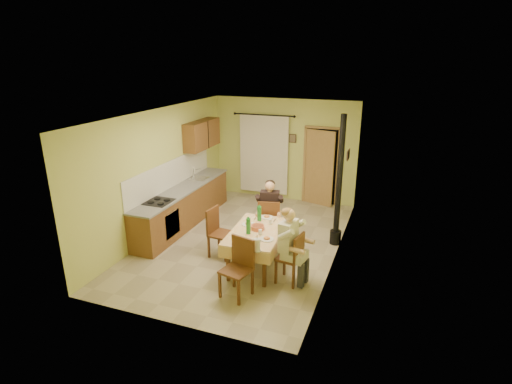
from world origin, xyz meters
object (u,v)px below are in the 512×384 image
at_px(stove_flue, 338,199).
at_px(dining_table, 257,248).
at_px(chair_right, 290,268).
at_px(man_far, 270,205).
at_px(man_right, 290,238).
at_px(chair_left, 221,242).
at_px(chair_near, 237,280).
at_px(chair_far, 269,231).

bearing_deg(stove_flue, dining_table, -129.67).
height_order(chair_right, man_far, man_far).
xyz_separation_m(man_far, man_right, (0.83, -1.37, 0.00)).
height_order(dining_table, stove_flue, stove_flue).
relative_size(chair_left, stove_flue, 0.36).
bearing_deg(man_far, chair_near, -100.17).
height_order(chair_far, chair_right, chair_far).
bearing_deg(chair_near, man_right, -120.68).
xyz_separation_m(chair_far, man_far, (-0.00, 0.02, 0.59)).
bearing_deg(chair_far, man_far, 90.00).
xyz_separation_m(chair_far, man_right, (0.83, -1.36, 0.59)).
distance_m(chair_far, chair_left, 1.14).
relative_size(chair_far, stove_flue, 0.37).
bearing_deg(chair_left, dining_table, 84.68).
xyz_separation_m(chair_far, chair_right, (0.84, -1.36, -0.00)).
distance_m(dining_table, chair_near, 1.05).
xyz_separation_m(dining_table, chair_far, (-0.09, 1.03, -0.09)).
xyz_separation_m(chair_near, chair_left, (-0.85, 1.21, -0.00)).
bearing_deg(chair_far, man_right, -72.12).
bearing_deg(man_far, man_right, -72.29).
bearing_deg(chair_left, chair_near, 41.26).
xyz_separation_m(chair_right, man_far, (-0.84, 1.37, 0.59)).
height_order(chair_far, man_far, man_far).
distance_m(chair_right, man_far, 1.72).
bearing_deg(chair_far, chair_near, -100.25).
distance_m(chair_left, man_far, 1.29).
bearing_deg(stove_flue, man_right, -105.96).
xyz_separation_m(chair_near, stove_flue, (1.24, 2.56, 0.73)).
xyz_separation_m(dining_table, chair_left, (-0.83, 0.17, -0.09)).
relative_size(man_right, stove_flue, 0.50).
bearing_deg(chair_far, dining_table, -98.22).
bearing_deg(chair_right, dining_table, 76.20).
bearing_deg(man_right, chair_near, 145.22).
bearing_deg(man_right, man_far, 40.96).
bearing_deg(stove_flue, chair_near, -115.77).
bearing_deg(stove_flue, man_far, -160.99).
bearing_deg(chair_near, chair_left, -40.90).
height_order(dining_table, man_far, man_far).
height_order(chair_left, man_far, man_far).
distance_m(chair_right, man_right, 0.59).
xyz_separation_m(dining_table, man_right, (0.73, -0.32, 0.50)).
relative_size(chair_right, man_far, 0.69).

